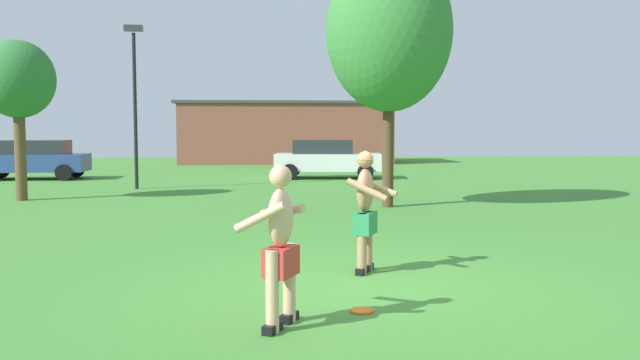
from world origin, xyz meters
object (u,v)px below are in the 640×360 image
lamp_post (135,89)px  tree_left_field (18,81)px  player_with_cap (366,206)px  car_blue_mid_lot (33,159)px  frisbee (362,311)px  player_in_red (280,242)px  tree_behind_players (389,32)px  car_white_near_post (327,158)px

lamp_post → tree_left_field: 4.25m
player_with_cap → lamp_post: size_ratio=0.31×
player_with_cap → car_blue_mid_lot: player_with_cap is taller
frisbee → player_with_cap: bearing=80.4°
lamp_post → tree_left_field: bearing=-126.1°
player_in_red → tree_behind_players: (2.96, 10.04, 3.60)m
tree_behind_players → frisbee: bearing=-102.2°
lamp_post → tree_behind_players: size_ratio=0.84×
frisbee → tree_behind_players: tree_behind_players is taller
tree_left_field → tree_behind_players: (9.99, -2.37, 1.12)m
player_in_red → lamp_post: size_ratio=0.30×
player_in_red → tree_left_field: tree_left_field is taller
frisbee → tree_left_field: (-7.93, 11.94, 3.32)m
player_with_cap → tree_left_field: (-8.26, 9.99, 2.40)m
player_in_red → lamp_post: lamp_post is taller
player_with_cap → tree_behind_players: (1.73, 7.62, 3.52)m
car_white_near_post → lamp_post: size_ratio=0.82×
player_in_red → tree_left_field: 14.48m
player_in_red → lamp_post: bearing=106.0°
player_in_red → frisbee: size_ratio=6.15×
car_white_near_post → tree_left_field: 12.36m
car_blue_mid_lot → lamp_post: size_ratio=0.80×
tree_left_field → tree_behind_players: tree_behind_players is taller
frisbee → tree_left_field: size_ratio=0.06×
frisbee → car_white_near_post: bearing=85.9°
car_blue_mid_lot → lamp_post: lamp_post is taller
lamp_post → tree_left_field: lamp_post is taller
frisbee → car_white_near_post: car_white_near_post is taller
car_white_near_post → lamp_post: lamp_post is taller
player_in_red → player_with_cap: bearing=63.2°
tree_behind_players → player_in_red: bearing=-106.4°
car_white_near_post → lamp_post: (-6.82, -4.29, 2.54)m
frisbee → tree_behind_players: size_ratio=0.04×
car_white_near_post → player_with_cap: bearing=-93.5°
player_in_red → car_white_near_post: size_ratio=0.36×
player_with_cap → tree_behind_players: 8.57m
car_white_near_post → car_blue_mid_lot: (-11.85, 0.41, 0.00)m
player_in_red → car_white_near_post: player_in_red is taller
frisbee → lamp_post: bearing=109.4°
player_with_cap → car_white_near_post: bearing=86.5°
tree_left_field → tree_behind_players: size_ratio=0.69×
car_blue_mid_lot → player_in_red: bearing=-65.0°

